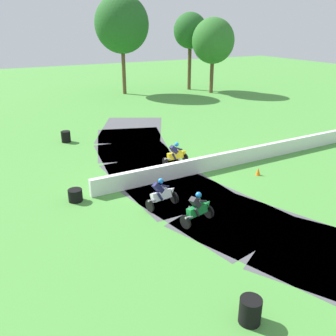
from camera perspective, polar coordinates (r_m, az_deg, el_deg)
The scene contains 13 objects.
ground_plane at distance 20.02m, azimuth -0.71°, elevation -1.94°, with size 120.00×120.00×0.00m, color #4C933D.
track_asphalt at distance 20.57m, azimuth 2.23°, elevation -1.28°, with size 9.53×29.74×0.01m.
safety_barrier at distance 22.51m, azimuth 10.62°, elevation 1.65°, with size 0.30×18.32×0.90m, color white.
motorcycle_lead_yellow at distance 22.02m, azimuth 1.30°, elevation 2.16°, with size 1.68×0.69×1.42m.
motorcycle_chase_white at distance 17.05m, azimuth -0.92°, elevation -4.05°, with size 1.67×0.98×1.42m.
motorcycle_trailing_green at distance 15.74m, azimuth 4.74°, elevation -6.30°, with size 1.68×0.97×1.42m.
tire_stack_near at distance 27.40m, azimuth -15.67°, elevation 4.74°, with size 0.66×0.66×0.80m.
tire_stack_mid_a at distance 18.21m, azimuth -14.28°, elevation -4.15°, with size 0.68×0.68×0.60m.
tire_stack_mid_b at distance 11.44m, azimuth 12.72°, elevation -20.91°, with size 0.65×0.65×0.80m.
traffic_cone at distance 21.24m, azimuth 13.91°, elevation -0.53°, with size 0.28×0.28×0.44m, color orange.
tree_far_left at distance 47.72m, azimuth 3.49°, elevation 20.58°, with size 4.07×4.07×9.28m.
tree_far_right at distance 45.55m, azimuth 7.07°, elevation 19.11°, with size 4.97×4.97×8.67m.
tree_behind_barrier at distance 44.86m, azimuth -7.24°, elevation 21.39°, with size 6.17×6.17×11.12m.
Camera 1 is at (-8.40, -16.29, 8.06)m, focal length 39.00 mm.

